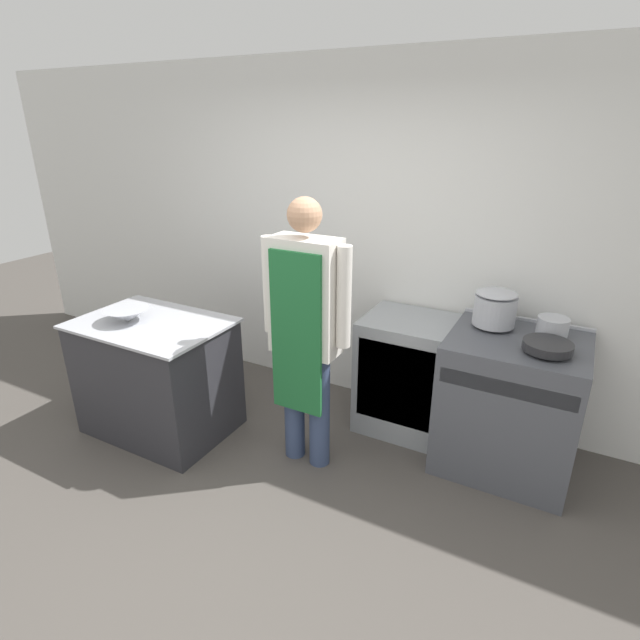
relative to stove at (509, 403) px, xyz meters
name	(u,v)px	position (x,y,z in m)	size (l,w,h in m)	color
ground_plane	(221,544)	(-1.26, -1.52, -0.47)	(14.00, 14.00, 0.00)	#4C4742
wall_back	(367,240)	(-1.26, 0.45, 0.88)	(8.00, 0.05, 2.70)	white
prep_counter	(158,376)	(-2.39, -0.80, -0.03)	(1.09, 0.76, 0.88)	#2D2D33
stove	(509,403)	(0.00, 0.00, 0.00)	(0.85, 0.75, 0.96)	#4C4F56
fridge_unit	(406,374)	(-0.76, 0.11, -0.02)	(0.66, 0.57, 0.89)	#93999E
person_cook	(305,323)	(-1.21, -0.61, 0.57)	(0.62, 0.24, 1.82)	#38476B
mixing_bowl	(127,315)	(-2.54, -0.87, 0.46)	(0.32, 0.32, 0.10)	#B2B5BC
stock_pot	(495,307)	(-0.19, 0.13, 0.61)	(0.27, 0.27, 0.24)	#B2B5BC
saute_pan	(548,346)	(0.17, -0.13, 0.51)	(0.29, 0.29, 0.05)	#262628
sauce_pot	(553,326)	(0.17, 0.13, 0.54)	(0.19, 0.19, 0.11)	#B2B5BC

